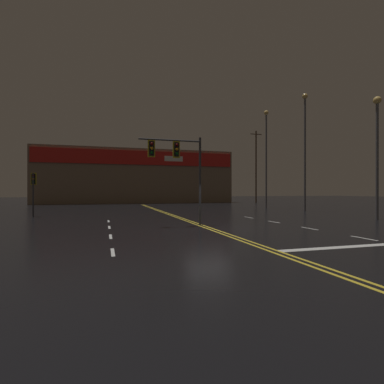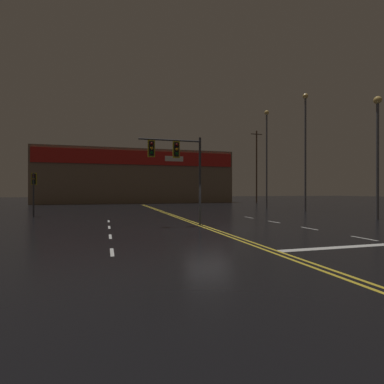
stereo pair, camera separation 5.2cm
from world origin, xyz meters
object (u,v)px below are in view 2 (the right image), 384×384
(traffic_signal_corner_northwest, at_px, (34,184))
(streetlight_far_left, at_px, (378,140))
(traffic_signal_median, at_px, (176,158))
(streetlight_far_median, at_px, (267,148))
(streetlight_near_right, at_px, (305,139))

(traffic_signal_corner_northwest, distance_m, streetlight_far_left, 26.60)
(traffic_signal_median, bearing_deg, streetlight_far_left, -0.98)
(traffic_signal_median, height_order, traffic_signal_corner_northwest, traffic_signal_median)
(streetlight_far_left, bearing_deg, streetlight_far_median, 89.60)
(streetlight_far_median, bearing_deg, streetlight_near_right, -80.82)
(streetlight_near_right, distance_m, streetlight_far_left, 9.84)
(traffic_signal_corner_northwest, xyz_separation_m, streetlight_far_median, (24.68, 6.03, 4.83))
(traffic_signal_corner_northwest, height_order, streetlight_far_left, streetlight_far_left)
(traffic_signal_median, xyz_separation_m, traffic_signal_corner_northwest, (-9.57, 9.44, -1.43))
(traffic_signal_median, bearing_deg, traffic_signal_corner_northwest, 135.39)
(traffic_signal_corner_northwest, bearing_deg, traffic_signal_median, -44.61)
(traffic_signal_median, distance_m, streetlight_far_median, 21.89)
(streetlight_near_right, xyz_separation_m, streetlight_far_median, (-0.99, 6.11, -0.13))
(traffic_signal_corner_northwest, bearing_deg, streetlight_far_median, 13.73)
(traffic_signal_median, distance_m, streetlight_far_left, 15.10)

